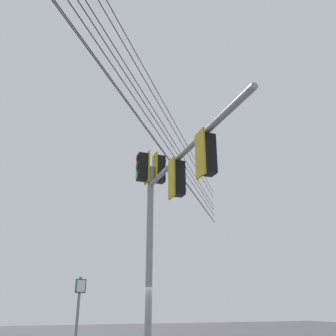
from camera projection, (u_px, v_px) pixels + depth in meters
signal_mast_assembly at (164, 198)px, 9.76m from camera, size 0.97×6.01×6.66m
route_sign_primary at (77, 323)px, 8.77m from camera, size 0.28×0.14×2.71m
overhead_wire_span at (161, 127)px, 13.02m from camera, size 13.22×19.21×2.61m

